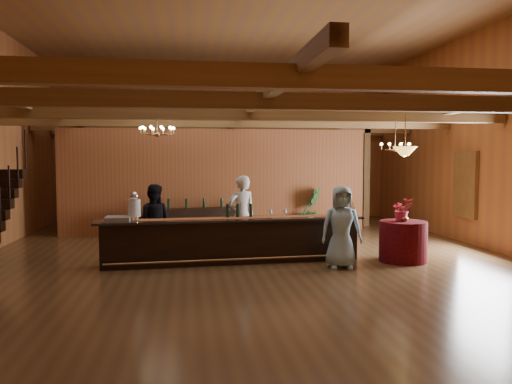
{
  "coord_description": "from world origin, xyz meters",
  "views": [
    {
      "loc": [
        -1.33,
        -11.25,
        2.27
      ],
      "look_at": [
        0.33,
        0.77,
        1.42
      ],
      "focal_mm": 35.0,
      "sensor_mm": 36.0,
      "label": 1
    }
  ],
  "objects": [
    {
      "name": "chandelier_right",
      "position": [
        4.13,
        1.35,
        2.56
      ],
      "size": [
        0.8,
        0.8,
        0.79
      ],
      "color": "#9F7344",
      "rests_on": "beam_grid"
    },
    {
      "name": "wall_front",
      "position": [
        0.0,
        -7.0,
        2.75
      ],
      "size": [
        12.0,
        0.1,
        5.5
      ],
      "primitive_type": "cube",
      "color": "#96532F",
      "rests_on": "floor"
    },
    {
      "name": "support_posts",
      "position": [
        0.0,
        -0.5,
        1.6
      ],
      "size": [
        9.2,
        10.2,
        3.2
      ],
      "color": "brown",
      "rests_on": "floor"
    },
    {
      "name": "bartender",
      "position": [
        -0.09,
        0.23,
        0.92
      ],
      "size": [
        0.78,
        0.63,
        1.85
      ],
      "primitive_type": "imported",
      "rotation": [
        0.0,
        0.0,
        3.46
      ],
      "color": "silver",
      "rests_on": "floor"
    },
    {
      "name": "pendant_lamp",
      "position": [
        3.31,
        -1.04,
        2.4
      ],
      "size": [
        0.52,
        0.52,
        0.9
      ],
      "color": "#9F7344",
      "rests_on": "beam_grid"
    },
    {
      "name": "backroom_boxes",
      "position": [
        -0.29,
        5.5,
        0.53
      ],
      "size": [
        4.1,
        0.6,
        1.1
      ],
      "color": "black",
      "rests_on": "floor"
    },
    {
      "name": "floor_plant",
      "position": [
        2.29,
        3.18,
        0.7
      ],
      "size": [
        0.95,
        0.88,
        1.39
      ],
      "primitive_type": "imported",
      "rotation": [
        0.0,
        0.0,
        0.42
      ],
      "color": "#275426",
      "rests_on": "floor"
    },
    {
      "name": "guest",
      "position": [
        1.78,
        -1.49,
        0.85
      ],
      "size": [
        0.88,
        0.62,
        1.69
      ],
      "primitive_type": "imported",
      "rotation": [
        0.0,
        0.0,
        -0.1
      ],
      "color": "#8EB8CB",
      "rests_on": "floor"
    },
    {
      "name": "wall_back",
      "position": [
        0.0,
        7.0,
        2.75
      ],
      "size": [
        12.0,
        0.1,
        5.5
      ],
      "primitive_type": "cube",
      "color": "#96532F",
      "rests_on": "floor"
    },
    {
      "name": "wall_right",
      "position": [
        6.0,
        0.0,
        2.75
      ],
      "size": [
        0.1,
        14.0,
        5.5
      ],
      "primitive_type": "cube",
      "color": "#96532F",
      "rests_on": "floor"
    },
    {
      "name": "raffle_drum",
      "position": [
        2.18,
        -0.52,
        1.13
      ],
      "size": [
        0.34,
        0.24,
        0.3
      ],
      "color": "#9E5E38",
      "rests_on": "tasting_bar"
    },
    {
      "name": "floor",
      "position": [
        0.0,
        0.0,
        0.0
      ],
      "size": [
        14.0,
        14.0,
        0.0
      ],
      "primitive_type": "plane",
      "color": "#503620",
      "rests_on": "ground"
    },
    {
      "name": "table_flowers",
      "position": [
        3.3,
        -1.0,
        1.14
      ],
      "size": [
        0.46,
        0.41,
        0.51
      ],
      "primitive_type": "imported",
      "rotation": [
        0.0,
        0.0,
        -0.03
      ],
      "color": "#C02443",
      "rests_on": "round_table"
    },
    {
      "name": "partition_wall",
      "position": [
        -0.5,
        3.5,
        1.55
      ],
      "size": [
        9.0,
        0.18,
        3.1
      ],
      "primitive_type": "cube",
      "color": "brown",
      "rests_on": "floor"
    },
    {
      "name": "beverage_dispenser",
      "position": [
        -2.43,
        -0.71,
        1.25
      ],
      "size": [
        0.26,
        0.26,
        0.6
      ],
      "color": "silver",
      "rests_on": "tasting_bar"
    },
    {
      "name": "glass_rack_tray",
      "position": [
        -2.75,
        -0.82,
        1.01
      ],
      "size": [
        0.5,
        0.5,
        0.1
      ],
      "primitive_type": "cube",
      "color": "gray",
      "rests_on": "tasting_bar"
    },
    {
      "name": "chandelier_left",
      "position": [
        -2.03,
        0.74,
        2.9
      ],
      "size": [
        0.8,
        0.8,
        0.46
      ],
      "color": "#9F7344",
      "rests_on": "beam_grid"
    },
    {
      "name": "table_vase",
      "position": [
        3.31,
        -1.09,
        1.02
      ],
      "size": [
        0.15,
        0.15,
        0.27
      ],
      "primitive_type": "imported",
      "rotation": [
        0.0,
        0.0,
        0.11
      ],
      "color": "#9F7344",
      "rests_on": "round_table"
    },
    {
      "name": "ceiling",
      "position": [
        0.0,
        0.0,
        5.5
      ],
      "size": [
        14.0,
        14.0,
        0.0
      ],
      "primitive_type": "plane",
      "rotation": [
        3.14,
        0.0,
        0.0
      ],
      "color": "brown",
      "rests_on": "wall_back"
    },
    {
      "name": "bar_bottle_1",
      "position": [
        -0.25,
        -0.51,
        1.11
      ],
      "size": [
        0.07,
        0.07,
        0.3
      ],
      "primitive_type": "cylinder",
      "color": "black",
      "rests_on": "tasting_bar"
    },
    {
      "name": "round_table",
      "position": [
        3.31,
        -1.04,
        0.44
      ],
      "size": [
        1.02,
        1.02,
        0.88
      ],
      "primitive_type": "cylinder",
      "color": "#550A0B",
      "rests_on": "floor"
    },
    {
      "name": "staff_second",
      "position": [
        -2.1,
        0.15,
        0.83
      ],
      "size": [
        0.9,
        0.76,
        1.67
      ],
      "primitive_type": "imported",
      "rotation": [
        0.0,
        0.0,
        2.97
      ],
      "color": "black",
      "rests_on": "floor"
    },
    {
      "name": "bar_bottle_0",
      "position": [
        -0.47,
        -0.53,
        1.11
      ],
      "size": [
        0.07,
        0.07,
        0.3
      ],
      "primitive_type": "cylinder",
      "color": "black",
      "rests_on": "tasting_bar"
    },
    {
      "name": "beam_grid",
      "position": [
        0.0,
        0.51,
        3.24
      ],
      "size": [
        11.9,
        13.9,
        0.39
      ],
      "color": "brown",
      "rests_on": "wall_left"
    },
    {
      "name": "tasting_bar",
      "position": [
        -0.38,
        -0.63,
        0.49
      ],
      "size": [
        5.78,
        1.08,
        0.97
      ],
      "rotation": [
        0.0,
        0.0,
        0.06
      ],
      "color": "black",
      "rests_on": "floor"
    },
    {
      "name": "bar_bottle_2",
      "position": [
        0.04,
        -0.49,
        1.11
      ],
      "size": [
        0.07,
        0.07,
        0.3
      ],
      "primitive_type": "cylinder",
      "color": "black",
      "rests_on": "tasting_bar"
    },
    {
      "name": "window_right_back",
      "position": [
        5.95,
        1.0,
        1.55
      ],
      "size": [
        0.12,
        1.05,
        1.75
      ],
      "primitive_type": "cube",
      "color": "white",
      "rests_on": "wall_right"
    },
    {
      "name": "backbar_shelf",
      "position": [
        -1.11,
        3.0,
        0.41
      ],
      "size": [
        2.93,
        0.93,
        0.81
      ],
      "primitive_type": "cube",
      "rotation": [
        0.0,
        0.0,
        0.17
      ],
      "color": "black",
      "rests_on": "floor"
    }
  ]
}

